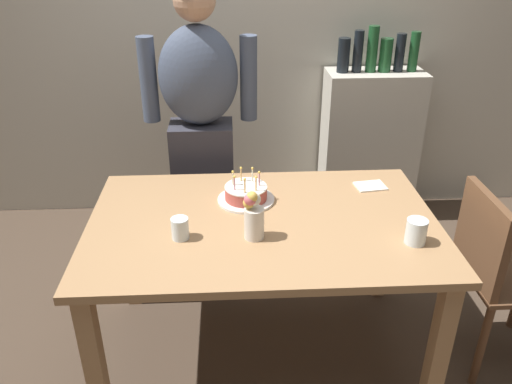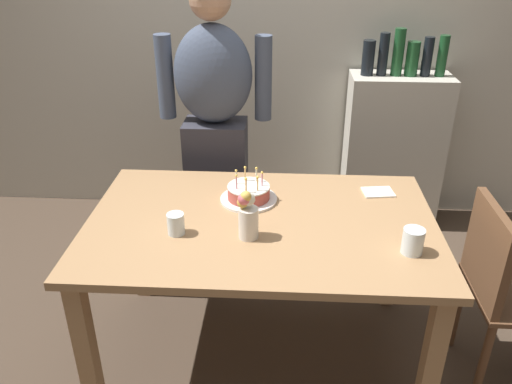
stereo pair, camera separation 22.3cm
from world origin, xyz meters
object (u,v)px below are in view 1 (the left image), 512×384
Objects in this scene: birthday_cake at (246,194)px; person_man_bearded at (201,132)px; water_glass_far at (180,228)px; flower_vase at (253,215)px; napkin_stack at (370,186)px; water_glass_near at (416,231)px; dining_chair at (496,267)px.

person_man_bearded is at bearing 111.98° from birthday_cake.
flower_vase reaches higher than water_glass_far.
water_glass_far is at bearing -154.99° from napkin_stack.
water_glass_near is 1.29m from person_man_bearded.
water_glass_near reaches higher than napkin_stack.
birthday_cake is at bearing -169.89° from napkin_stack.
water_glass_far is 0.05× the size of person_man_bearded.
birthday_cake is 0.16× the size of person_man_bearded.
water_glass_far is at bearing 91.64° from dining_chair.
flower_vase is at bearing -2.14° from water_glass_far.
birthday_cake is 0.41m from water_glass_far.
flower_vase is at bearing 173.46° from water_glass_near.
water_glass_near is at bearing -83.99° from napkin_stack.
water_glass_far is at bearing 174.84° from water_glass_near.
napkin_stack is 0.73m from flower_vase.
flower_vase is (-0.59, -0.42, 0.10)m from napkin_stack.
dining_chair is at bearing -36.82° from napkin_stack.
birthday_cake is 0.77m from water_glass_near.
dining_chair reaches higher than water_glass_far.
water_glass_far is 0.98m from napkin_stack.
water_glass_far reaches higher than napkin_stack.
water_glass_near is at bearing -5.16° from water_glass_far.
water_glass_near is 0.48× the size of flower_vase.
water_glass_near is 0.06× the size of person_man_bearded.
water_glass_near is at bearing -30.51° from birthday_cake.
dining_chair is at bearing 2.66° from flower_vase.
water_glass_near reaches higher than water_glass_far.
person_man_bearded reaches higher than dining_chair.
person_man_bearded is at bearing 58.48° from dining_chair.
person_man_bearded is (-0.88, 0.94, 0.08)m from water_glass_near.
flower_vase is at bearing 105.49° from person_man_bearded.
birthday_cake reaches higher than water_glass_far.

